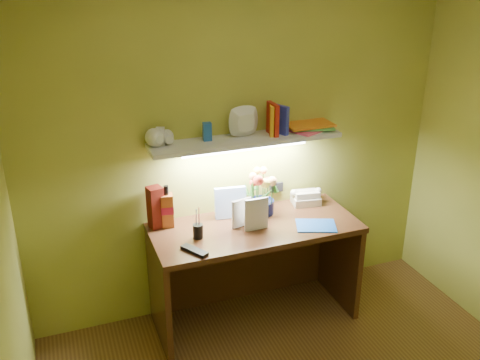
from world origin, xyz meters
name	(u,v)px	position (x,y,z in m)	size (l,w,h in m)	color
desk	(255,273)	(0.00, 1.20, 0.38)	(1.40, 0.60, 0.75)	#3B2010
flower_bouquet	(261,191)	(0.11, 1.37, 0.91)	(0.21, 0.21, 0.33)	#09103E
telephone	(306,196)	(0.47, 1.39, 0.81)	(0.20, 0.15, 0.12)	#EDE5C7
desk_clock	(315,194)	(0.58, 1.44, 0.79)	(0.07, 0.04, 0.07)	silver
whisky_bottle	(167,206)	(-0.55, 1.40, 0.90)	(0.08, 0.08, 0.29)	#A74D1D
whisky_box	(156,207)	(-0.62, 1.42, 0.89)	(0.09, 0.09, 0.29)	#551109
pen_cup	(198,227)	(-0.41, 1.17, 0.83)	(0.07, 0.07, 0.16)	black
art_card	(230,203)	(-0.11, 1.38, 0.86)	(0.22, 0.04, 0.22)	white
tv_remote	(194,251)	(-0.48, 1.01, 0.76)	(0.05, 0.19, 0.02)	black
blue_folder	(316,226)	(0.38, 1.05, 0.75)	(0.26, 0.19, 0.01)	#1E54AA
desk_book_a	(232,216)	(-0.16, 1.20, 0.85)	(0.15, 0.02, 0.20)	beige
desk_book_b	(245,216)	(-0.10, 1.14, 0.86)	(0.17, 0.02, 0.23)	silver
wall_shelf	(250,134)	(0.03, 1.38, 1.34)	(1.33, 0.35, 0.25)	silver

